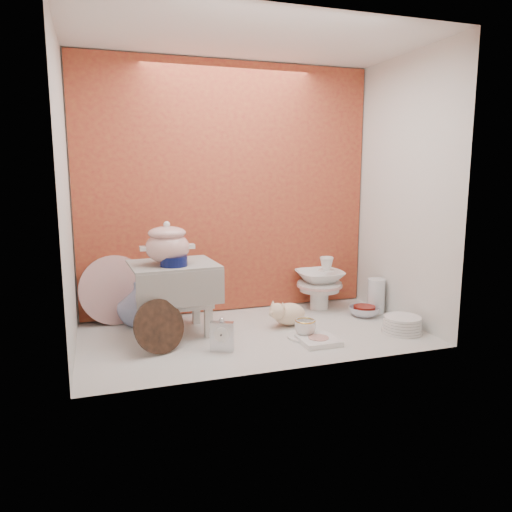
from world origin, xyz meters
The scene contains 17 objects.
ground centered at (0.00, 0.00, 0.00)m, with size 1.80×1.80×0.00m, color silver.
niche_shell centered at (0.00, 0.18, 0.93)m, with size 1.86×1.03×1.53m.
step_stool centered at (-0.40, 0.15, 0.19)m, with size 0.44×0.38×0.38m, color silver, non-canonical shape.
soup_tureen centered at (-0.43, 0.11, 0.50)m, with size 0.27×0.27×0.23m, color white, non-canonical shape.
cobalt_bowl centered at (-0.40, 0.07, 0.41)m, with size 0.14×0.14×0.05m, color #091148.
floral_platter centered at (-0.69, 0.43, 0.20)m, with size 0.39×0.09×0.39m, color white, non-canonical shape.
blue_white_vase centered at (-0.57, 0.37, 0.12)m, with size 0.23×0.23×0.24m, color white.
lacquer_tray centered at (-0.51, -0.11, 0.13)m, with size 0.27×0.10×0.25m, color black, non-canonical shape.
mantel_clock centered at (-0.22, -0.19, 0.08)m, with size 0.11×0.04×0.17m, color silver.
plush_pig centered at (0.24, 0.08, 0.07)m, with size 0.23×0.16×0.14m, color beige.
teacup_saucer centered at (0.24, -0.14, 0.01)m, with size 0.18×0.18×0.01m, color white.
gold_rim_teacup centered at (0.24, -0.14, 0.06)m, with size 0.11×0.11×0.09m, color white.
lattice_dish centered at (0.27, -0.24, 0.01)m, with size 0.19×0.19×0.03m, color white.
dinner_plate_stack centered at (0.77, -0.23, 0.04)m, with size 0.22×0.22×0.09m, color white.
crystal_bowl centered at (0.73, 0.10, 0.03)m, with size 0.18×0.18×0.06m, color silver.
clear_glass_vase centered at (0.84, 0.15, 0.11)m, with size 0.11×0.11×0.21m, color silver.
porcelain_tower centered at (0.55, 0.34, 0.17)m, with size 0.29×0.29×0.33m, color white, non-canonical shape.
Camera 1 is at (-0.77, -2.38, 0.86)m, focal length 34.32 mm.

